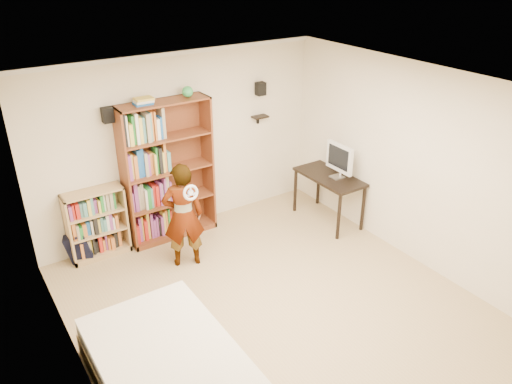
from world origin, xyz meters
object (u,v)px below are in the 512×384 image
(low_bookshelf, at_px, (97,224))
(computer_desk, at_px, (328,198))
(person, at_px, (183,215))
(tall_bookshelf, at_px, (168,172))
(daybed, at_px, (168,365))

(low_bookshelf, relative_size, computer_desk, 0.88)
(low_bookshelf, distance_m, person, 1.28)
(person, bearing_deg, tall_bookshelf, -82.48)
(daybed, bearing_deg, low_bookshelf, 86.33)
(daybed, bearing_deg, person, 59.64)
(tall_bookshelf, xyz_separation_m, computer_desk, (2.26, -0.95, -0.65))
(low_bookshelf, relative_size, daybed, 0.52)
(tall_bookshelf, relative_size, computer_desk, 1.82)
(tall_bookshelf, xyz_separation_m, daybed, (-1.28, -2.70, -0.75))
(person, bearing_deg, computer_desk, -163.82)
(tall_bookshelf, bearing_deg, computer_desk, -22.92)
(low_bookshelf, bearing_deg, computer_desk, -16.48)
(daybed, distance_m, person, 2.24)
(low_bookshelf, bearing_deg, person, -42.33)
(low_bookshelf, distance_m, daybed, 2.75)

